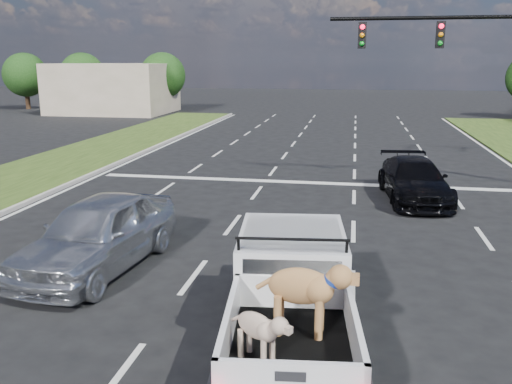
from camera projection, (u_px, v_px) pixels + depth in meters
ground at (271, 282)px, 11.79m from camera, size 160.00×160.00×0.00m
road_markings at (301, 205)px, 18.06m from camera, size 17.75×60.00×0.01m
curb_left at (43, 195)px, 19.08m from camera, size 0.15×60.00×0.14m
building_left at (114, 88)px, 49.14m from camera, size 10.00×8.00×4.40m
tree_far_a at (25, 75)px, 52.52m from camera, size 4.20×4.20×5.40m
tree_far_b at (82, 75)px, 51.48m from camera, size 4.20×4.20×5.40m
tree_far_c at (163, 76)px, 50.10m from camera, size 4.20×4.20×5.40m
pickup_truck at (291, 301)px, 8.70m from camera, size 2.50×5.53×2.01m
silver_sedan at (99, 233)px, 12.42m from camera, size 2.54×5.17×1.70m
black_coupe at (414, 180)px, 18.58m from camera, size 2.45×5.01×1.40m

